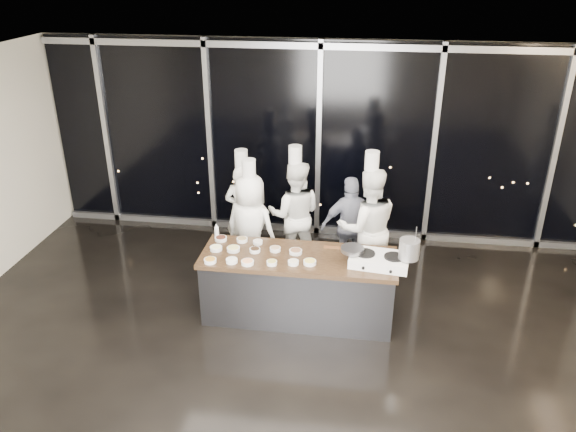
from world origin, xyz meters
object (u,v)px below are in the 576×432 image
at_px(chef_left, 251,227).
at_px(demo_counter, 298,286).
at_px(stove, 379,260).
at_px(chef_right, 368,227).
at_px(frying_pan, 352,249).
at_px(guest, 351,225).
at_px(chef_center, 295,214).
at_px(stock_pot, 409,249).
at_px(chef_far_left, 243,213).

bearing_deg(chef_left, demo_counter, 149.11).
height_order(stove, chef_right, chef_right).
height_order(frying_pan, guest, guest).
relative_size(demo_counter, chef_center, 1.29).
bearing_deg(chef_right, demo_counter, 35.58).
distance_m(stock_pot, chef_center, 2.17).
bearing_deg(guest, stove, 90.10).
height_order(stove, chef_center, chef_center).
distance_m(stove, chef_right, 1.04).
relative_size(demo_counter, chef_right, 1.23).
bearing_deg(chef_left, chef_right, -160.45).
height_order(guest, chef_right, chef_right).
bearing_deg(demo_counter, frying_pan, -3.18).
bearing_deg(chef_right, frying_pan, 66.46).
bearing_deg(chef_left, frying_pan, 164.73).
height_order(frying_pan, stock_pot, stock_pot).
bearing_deg(demo_counter, chef_far_left, 126.78).
height_order(frying_pan, chef_left, chef_left).
height_order(stove, frying_pan, frying_pan).
distance_m(chef_center, chef_right, 1.14).
bearing_deg(stove, frying_pan, -178.90).
height_order(demo_counter, chef_left, chef_left).
relative_size(demo_counter, chef_far_left, 1.36).
xyz_separation_m(stock_pot, chef_center, (-1.57, 1.47, -0.32)).
xyz_separation_m(chef_far_left, chef_center, (0.78, -0.00, 0.04)).
height_order(demo_counter, guest, guest).
distance_m(demo_counter, guest, 1.45).
relative_size(frying_pan, chef_right, 0.26).
height_order(chef_far_left, chef_center, chef_center).
distance_m(stove, chef_far_left, 2.47).
relative_size(chef_far_left, chef_right, 0.90).
xyz_separation_m(chef_far_left, guest, (1.61, -0.06, -0.06)).
distance_m(guest, chef_right, 0.44).
relative_size(stock_pot, chef_far_left, 0.13).
bearing_deg(frying_pan, chef_center, 129.56).
height_order(stove, stock_pot, stock_pot).
relative_size(chef_far_left, chef_left, 0.98).
distance_m(stock_pot, chef_left, 2.38).
height_order(frying_pan, chef_far_left, chef_far_left).
distance_m(chef_far_left, chef_right, 1.90).
relative_size(demo_counter, chef_left, 1.34).
height_order(stock_pot, guest, guest).
bearing_deg(chef_right, chef_center, -33.10).
bearing_deg(chef_left, guest, -146.88).
relative_size(guest, chef_right, 0.75).
bearing_deg(chef_far_left, chef_right, 177.57).
xyz_separation_m(stove, chef_center, (-1.23, 1.42, -0.12)).
bearing_deg(guest, frying_pan, 76.27).
bearing_deg(guest, stock_pot, 101.48).
xyz_separation_m(frying_pan, chef_center, (-0.89, 1.39, -0.22)).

